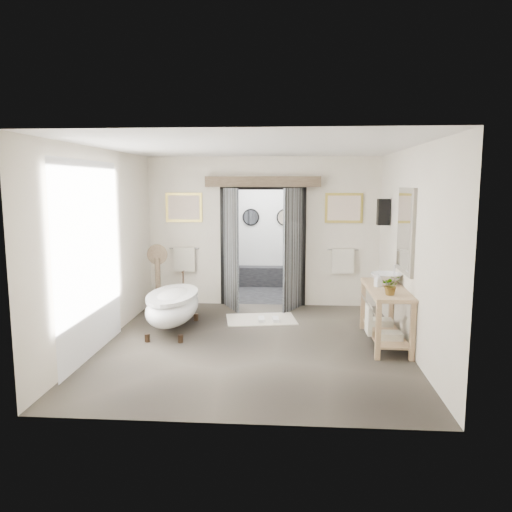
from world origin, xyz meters
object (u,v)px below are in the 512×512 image
at_px(clawfoot_tub, 173,306).
at_px(rug, 261,319).
at_px(vanity, 384,310).
at_px(basin, 386,278).

bearing_deg(clawfoot_tub, rug, 28.42).
height_order(vanity, rug, vanity).
relative_size(clawfoot_tub, basin, 3.65).
distance_m(clawfoot_tub, basin, 3.42).
distance_m(clawfoot_tub, vanity, 3.34).
height_order(clawfoot_tub, basin, basin).
distance_m(clawfoot_tub, rug, 1.63).
distance_m(vanity, basin, 0.54).
relative_size(vanity, rug, 1.33).
bearing_deg(clawfoot_tub, vanity, -7.10).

